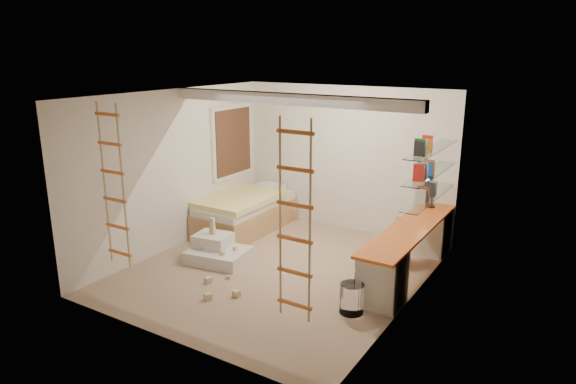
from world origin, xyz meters
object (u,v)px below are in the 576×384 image
Objects in this scene: desk at (409,249)px; play_platform at (217,251)px; bed at (246,212)px; swivel_chair at (394,248)px.

play_platform is (-2.73, -1.04, -0.25)m from desk.
swivel_chair is (2.88, -0.12, -0.06)m from bed.
play_platform is (-2.41, -1.28, -0.11)m from swivel_chair.
bed is at bearing 177.59° from swivel_chair.
swivel_chair is (-0.32, 0.24, -0.13)m from desk.
desk reaches higher than swivel_chair.
swivel_chair reaches higher than bed.
desk is 1.40× the size of bed.
bed is at bearing 108.34° from play_platform.
desk is 3.84× the size of swivel_chair.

